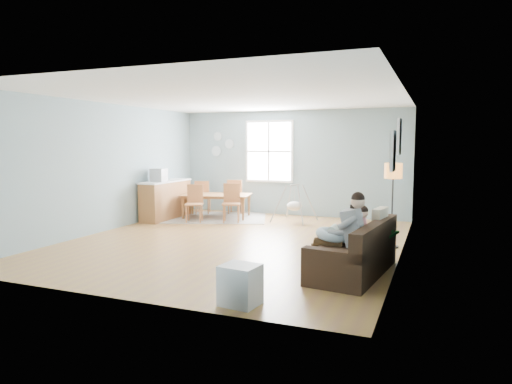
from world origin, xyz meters
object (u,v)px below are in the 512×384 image
at_px(dining_table, 216,206).
at_px(baby_swing, 294,205).
at_px(storage_cube, 240,285).
at_px(chair_ne, 235,195).
at_px(sofa, 357,255).
at_px(monitor, 159,175).
at_px(chair_se, 232,200).
at_px(toddler, 356,227).
at_px(chair_nw, 202,195).
at_px(chair_sw, 195,201).
at_px(floor_lamp, 393,178).
at_px(counter, 166,199).
at_px(father, 343,232).

bearing_deg(dining_table, baby_swing, -8.85).
relative_size(storage_cube, chair_ne, 0.51).
xyz_separation_m(sofa, monitor, (-5.19, 2.83, 0.84)).
xyz_separation_m(chair_se, chair_ne, (-0.41, 1.13, 0.00)).
xyz_separation_m(storage_cube, chair_se, (-2.45, 5.06, 0.29)).
bearing_deg(chair_se, toddler, -42.16).
xyz_separation_m(chair_nw, chair_ne, (0.82, 0.29, 0.02)).
bearing_deg(storage_cube, chair_sw, 124.51).
relative_size(sofa, chair_se, 2.14).
relative_size(storage_cube, chair_se, 0.51).
distance_m(chair_sw, monitor, 1.08).
relative_size(dining_table, monitor, 4.81).
bearing_deg(chair_sw, dining_table, 73.65).
distance_m(floor_lamp, chair_ne, 4.95).
height_order(chair_se, counter, counter).
distance_m(floor_lamp, chair_nw, 5.54).
bearing_deg(chair_nw, monitor, -109.37).
height_order(storage_cube, chair_ne, chair_ne).
xyz_separation_m(floor_lamp, monitor, (-5.48, 0.90, -0.14)).
distance_m(father, chair_ne, 6.00).
bearing_deg(monitor, chair_se, 15.78).
xyz_separation_m(sofa, toddler, (-0.04, 0.19, 0.38)).
bearing_deg(dining_table, chair_sw, -118.57).
height_order(floor_lamp, chair_sw, floor_lamp).
relative_size(sofa, monitor, 5.60).
bearing_deg(chair_sw, baby_swing, 20.73).
xyz_separation_m(father, storage_cube, (-0.89, -1.51, -0.41)).
height_order(chair_sw, monitor, monitor).
relative_size(storage_cube, chair_sw, 0.52).
relative_size(floor_lamp, chair_nw, 1.71).
distance_m(monitor, baby_swing, 3.33).
relative_size(floor_lamp, chair_sw, 1.70).
distance_m(toddler, chair_nw, 6.13).
height_order(sofa, dining_table, sofa).
distance_m(chair_se, monitor, 1.86).
distance_m(father, storage_cube, 1.79).
relative_size(chair_ne, monitor, 2.62).
bearing_deg(chair_sw, monitor, -168.34).
height_order(chair_ne, counter, counter).
distance_m(dining_table, chair_sw, 0.78).
relative_size(sofa, floor_lamp, 1.30).
xyz_separation_m(floor_lamp, counter, (-5.50, 1.22, -0.77)).
bearing_deg(father, chair_sw, 141.95).
bearing_deg(baby_swing, father, -64.57).
relative_size(father, chair_nw, 1.36).
bearing_deg(floor_lamp, chair_sw, 166.80).
bearing_deg(floor_lamp, monitor, 170.66).
relative_size(father, chair_se, 1.31).
height_order(chair_sw, chair_nw, chair_sw).
height_order(counter, monitor, monitor).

